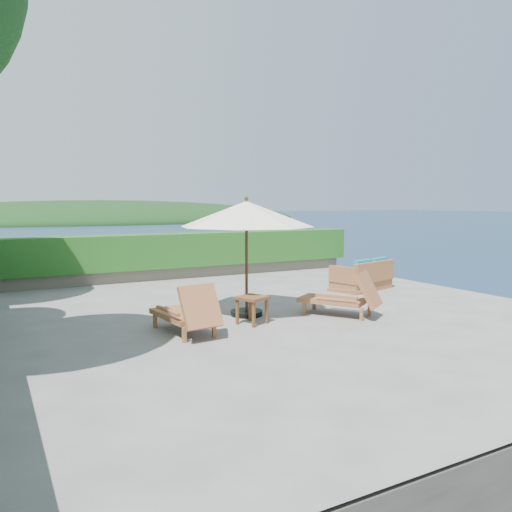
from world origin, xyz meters
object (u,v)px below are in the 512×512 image
lounge_left (187,312)px  lounge_right (344,297)px  wicker_loveseat (363,277)px  side_table (252,301)px  patio_umbrella (246,215)px

lounge_left → lounge_right: 3.28m
wicker_loveseat → side_table: bearing=-171.7°
lounge_right → side_table: size_ratio=2.59×
patio_umbrella → side_table: size_ratio=4.74×
side_table → wicker_loveseat: wicker_loveseat is taller
side_table → wicker_loveseat: size_ratio=0.35×
lounge_right → wicker_loveseat: bearing=9.4°
lounge_right → lounge_left: bearing=143.9°
wicker_loveseat → lounge_right: bearing=-152.9°
lounge_right → side_table: bearing=138.6°
lounge_left → lounge_right: lounge_right is taller
side_table → wicker_loveseat: 4.73m
lounge_right → wicker_loveseat: size_ratio=0.90×
lounge_right → wicker_loveseat: 3.24m
patio_umbrella → lounge_left: (-1.58, -0.81, -1.64)m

